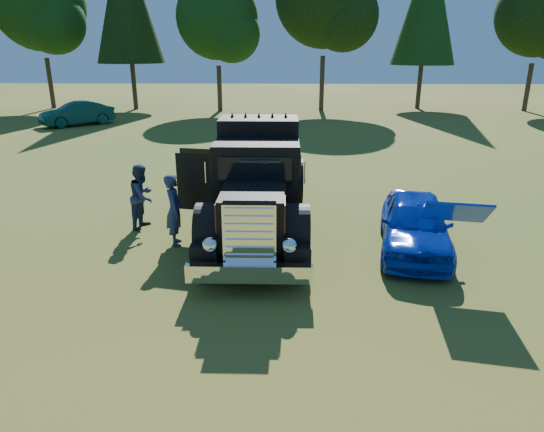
{
  "coord_description": "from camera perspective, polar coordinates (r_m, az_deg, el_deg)",
  "views": [
    {
      "loc": [
        1.06,
        -9.31,
        4.73
      ],
      "look_at": [
        0.79,
        1.45,
        0.98
      ],
      "focal_mm": 32.0,
      "sensor_mm": 36.0,
      "label": 1
    }
  ],
  "objects": [
    {
      "name": "spectator_near",
      "position": [
        12.27,
        -11.42,
        0.68
      ],
      "size": [
        0.58,
        0.75,
        1.82
      ],
      "primitive_type": "imported",
      "rotation": [
        0.0,
        0.0,
        1.81
      ],
      "color": "#1C2941",
      "rests_on": "ground"
    },
    {
      "name": "spectator_far",
      "position": [
        13.71,
        -14.99,
        2.26
      ],
      "size": [
        0.84,
        0.98,
        1.77
      ],
      "primitive_type": "imported",
      "rotation": [
        0.0,
        0.0,
        1.36
      ],
      "color": "#1B1D40",
      "rests_on": "ground"
    },
    {
      "name": "diamond_t_truck",
      "position": [
        12.41,
        -1.72,
        3.05
      ],
      "size": [
        3.36,
        7.16,
        3.0
      ],
      "color": "black",
      "rests_on": "ground"
    },
    {
      "name": "treeline",
      "position": [
        37.02,
        -4.59,
        23.74
      ],
      "size": [
        72.1,
        24.04,
        13.84
      ],
      "color": "#2D2116",
      "rests_on": "ground"
    },
    {
      "name": "hotrod_coupe",
      "position": [
        12.25,
        16.51,
        -0.89
      ],
      "size": [
        2.32,
        4.36,
        1.89
      ],
      "color": "#0727A6",
      "rests_on": "ground"
    },
    {
      "name": "distant_teal_car",
      "position": [
        34.02,
        -21.95,
        11.11
      ],
      "size": [
        4.36,
        4.15,
        1.47
      ],
      "primitive_type": "imported",
      "rotation": [
        0.0,
        0.0,
        -0.84
      ],
      "color": "#0A3C3D",
      "rests_on": "ground"
    },
    {
      "name": "ground",
      "position": [
        10.5,
        -4.58,
        -7.63
      ],
      "size": [
        120.0,
        120.0,
        0.0
      ],
      "primitive_type": "plane",
      "color": "#325B1A",
      "rests_on": "ground"
    }
  ]
}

